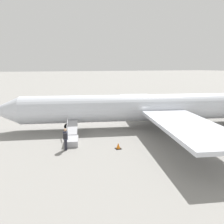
% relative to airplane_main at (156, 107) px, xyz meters
% --- Properties ---
extents(ground_plane, '(600.00, 600.00, 0.00)m').
position_rel_airplane_main_xyz_m(ground_plane, '(0.98, -0.27, -2.20)').
color(ground_plane, gray).
extents(airplane_main, '(32.15, 24.85, 7.35)m').
position_rel_airplane_main_xyz_m(airplane_main, '(0.00, 0.00, 0.00)').
color(airplane_main, silver).
rests_on(airplane_main, ground).
extents(boarding_stairs, '(2.03, 4.14, 1.79)m').
position_rel_airplane_main_xyz_m(boarding_stairs, '(9.51, 1.45, -1.81)').
color(boarding_stairs, '#B2B2B7').
rests_on(boarding_stairs, ground).
extents(passenger, '(0.41, 0.56, 1.74)m').
position_rel_airplane_main_xyz_m(passenger, '(10.32, 3.01, -1.19)').
color(passenger, '#23232D').
rests_on(passenger, ground).
extents(traffic_cone_near_stairs, '(0.45, 0.45, 0.50)m').
position_rel_airplane_main_xyz_m(traffic_cone_near_stairs, '(6.43, 4.37, -1.97)').
color(traffic_cone_near_stairs, black).
rests_on(traffic_cone_near_stairs, ground).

